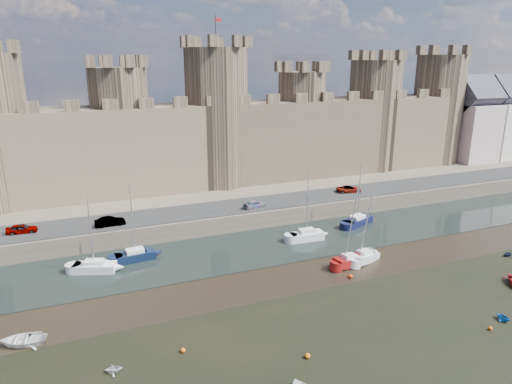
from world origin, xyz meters
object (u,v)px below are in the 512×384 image
car_1 (110,222)px  sailboat_3 (357,220)px  sailboat_0 (94,266)px  sailboat_5 (364,256)px  car_2 (255,204)px  sailboat_2 (307,235)px  car_0 (22,229)px  sailboat_1 (135,255)px  car_3 (349,189)px  sailboat_4 (349,260)px

car_1 → sailboat_3: sailboat_3 is taller
sailboat_0 → sailboat_3: 37.13m
sailboat_3 → sailboat_5: size_ratio=0.97×
car_2 → sailboat_2: 9.88m
car_0 → sailboat_1: (12.77, -8.11, -2.37)m
car_1 → sailboat_1: sailboat_1 is taller
car_0 → sailboat_3: sailboat_3 is taller
sailboat_0 → car_3: bearing=33.3°
car_3 → car_2: bearing=110.0°
sailboat_4 → car_0: bearing=140.9°
sailboat_1 → sailboat_3: 32.29m
sailboat_3 → car_3: bearing=45.2°
car_2 → car_3: car_3 is taller
car_3 → sailboat_1: (-35.83, -8.26, -2.31)m
car_0 → sailboat_5: size_ratio=0.39×
sailboat_2 → sailboat_4: 9.00m
car_0 → car_2: (31.18, -1.46, -0.09)m
car_2 → sailboat_4: size_ratio=0.38×
sailboat_1 → sailboat_2: (22.48, -2.08, 0.04)m
sailboat_2 → sailboat_1: bearing=178.3°
sailboat_5 → car_2: bearing=91.3°
sailboat_3 → sailboat_4: (-8.86, -11.40, -0.01)m
car_3 → sailboat_2: 17.04m
car_0 → car_1: (10.60, -1.46, 0.01)m
car_2 → sailboat_0: sailboat_0 is taller
sailboat_1 → sailboat_3: (32.28, 0.37, -0.03)m
sailboat_1 → sailboat_5: bearing=-26.9°
sailboat_5 → sailboat_3: bearing=37.8°
car_2 → sailboat_4: (5.01, -17.67, -2.32)m
sailboat_0 → sailboat_3: size_ratio=0.98×
sailboat_1 → sailboat_5: sailboat_1 is taller
sailboat_2 → sailboat_5: size_ratio=1.06×
car_3 → sailboat_5: 21.52m
sailboat_2 → car_3: bearing=41.3°
car_1 → sailboat_3: (34.45, -6.27, -2.41)m
car_1 → car_2: car_1 is taller
car_0 → sailboat_2: (35.24, -10.18, -2.32)m
sailboat_3 → car_1: bearing=149.1°
sailboat_3 → sailboat_4: bearing=-148.4°
sailboat_1 → sailboat_3: sailboat_1 is taller
car_0 → car_2: 31.22m
car_2 → sailboat_0: size_ratio=0.42×
car_0 → sailboat_2: bearing=-101.7°
sailboat_4 → sailboat_0: bearing=149.9°
car_2 → car_3: 17.49m
car_3 → sailboat_5: sailboat_5 is taller
car_3 → sailboat_5: size_ratio=0.43×
sailboat_4 → sailboat_1: bearing=143.5°
car_2 → sailboat_1: sailboat_1 is taller
car_1 → sailboat_0: 8.80m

